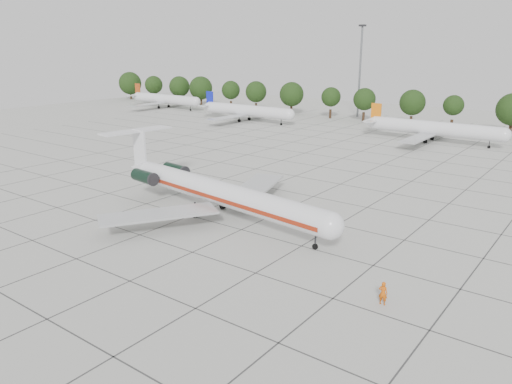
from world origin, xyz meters
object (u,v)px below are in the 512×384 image
bg_airliner_c (434,129)px  bg_airliner_a (165,99)px  bg_airliner_b (246,111)px  main_airliner (212,190)px  floodlight_mast (360,66)px  ground_crew (383,293)px

bg_airliner_c → bg_airliner_a: bearing=175.5°
bg_airliner_a → bg_airliner_b: size_ratio=1.00×
bg_airliner_a → bg_airliner_b: same height
main_airliner → bg_airliner_a: (-83.63, 71.03, -0.17)m
main_airliner → floodlight_mast: 93.58m
ground_crew → bg_airliner_b: bg_airliner_b is taller
floodlight_mast → ground_crew: bearing=-63.2°
ground_crew → floodlight_mast: floodlight_mast is taller
ground_crew → bg_airliner_a: 135.48m
bg_airliner_c → bg_airliner_b: bearing=-179.7°
bg_airliner_b → bg_airliner_c: bearing=0.3°
bg_airliner_c → floodlight_mast: floodlight_mast is taller
ground_crew → bg_airliner_c: bg_airliner_c is taller
bg_airliner_b → floodlight_mast: 35.04m
bg_airliner_b → bg_airliner_a: bearing=169.5°
main_airliner → ground_crew: 27.43m
floodlight_mast → bg_airliner_c: bearing=-40.7°
bg_airliner_b → bg_airliner_c: (50.46, 0.25, 0.00)m
main_airliner → bg_airliner_a: main_airliner is taller
main_airliner → ground_crew: size_ratio=18.54×
ground_crew → bg_airliner_a: (-109.59, 79.62, 1.91)m
bg_airliner_a → floodlight_mast: floodlight_mast is taller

